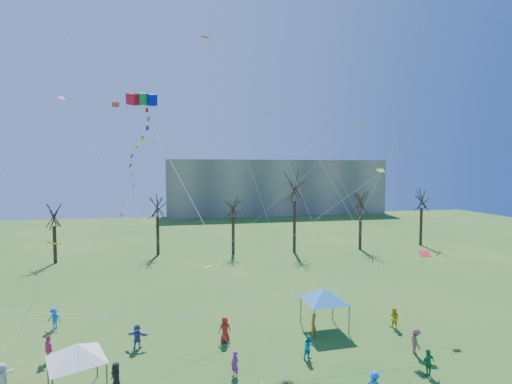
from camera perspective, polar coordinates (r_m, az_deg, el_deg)
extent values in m
cube|color=gray|center=(101.40, 3.20, 0.83)|extent=(60.00, 14.00, 15.00)
cylinder|color=black|center=(54.47, -29.50, -7.35)|extent=(0.44, 0.44, 4.93)
cylinder|color=black|center=(53.97, -15.44, -6.73)|extent=(0.44, 0.44, 5.63)
cylinder|color=black|center=(52.65, -3.67, -6.92)|extent=(0.44, 0.44, 5.53)
cylinder|color=black|center=(53.56, 6.17, -5.53)|extent=(0.44, 0.44, 7.79)
cylinder|color=black|center=(57.78, 16.34, -5.88)|extent=(0.44, 0.44, 6.01)
cylinder|color=black|center=(64.36, 24.89, -5.04)|extent=(0.44, 0.44, 6.16)
cube|color=red|center=(25.17, -19.05, 13.85)|extent=(0.97, 1.12, 0.94)
cube|color=green|center=(25.11, -17.84, 13.91)|extent=(0.97, 1.12, 0.94)
cube|color=#1011CE|center=(25.06, -16.62, 13.95)|extent=(0.97, 1.12, 0.94)
cylinder|color=white|center=(18.19, -7.84, -6.00)|extent=(0.02, 0.02, 20.40)
cylinder|color=#3F3F44|center=(23.07, -22.74, -26.12)|extent=(0.09, 0.09, 2.05)
cylinder|color=#3F3F44|center=(24.98, -30.33, -23.89)|extent=(0.09, 0.09, 2.05)
cylinder|color=#3F3F44|center=(25.26, -24.08, -23.38)|extent=(0.09, 0.09, 2.05)
pyramid|color=white|center=(23.32, -26.83, -21.84)|extent=(3.56, 3.56, 0.88)
cylinder|color=#3F3F44|center=(27.95, 9.29, -20.15)|extent=(0.08, 0.08, 2.25)
cylinder|color=#3F3F44|center=(29.05, 14.67, -19.28)|extent=(0.08, 0.08, 2.25)
cylinder|color=#3F3F44|center=(30.34, 7.19, -18.17)|extent=(0.08, 0.08, 2.25)
cylinder|color=#3F3F44|center=(31.35, 12.19, -17.49)|extent=(0.08, 0.08, 2.25)
pyramid|color=#267BC2|center=(29.07, 10.88, -15.82)|extent=(4.28, 4.28, 0.96)
imported|color=#1C8142|center=(25.77, 25.84, -23.35)|extent=(1.04, 0.64, 1.65)
imported|color=white|center=(26.44, -35.51, -23.00)|extent=(1.27, 1.47, 1.60)
imported|color=black|center=(23.82, -21.49, -25.72)|extent=(0.85, 0.91, 1.57)
imported|color=#8F2490|center=(23.55, -3.39, -25.81)|extent=(0.64, 0.69, 1.59)
imported|color=#0C89B2|center=(25.52, 8.47, -23.38)|extent=(0.93, 0.82, 1.59)
imported|color=brown|center=(28.01, 24.17, -20.94)|extent=(0.85, 1.22, 1.73)
imported|color=#E54C94|center=(28.32, -30.25, -20.86)|extent=(0.97, 1.04, 1.72)
imported|color=#494F9F|center=(27.83, -18.46, -21.04)|extent=(1.63, 0.96, 1.68)
imported|color=red|center=(27.47, -5.00, -21.04)|extent=(0.97, 0.70, 1.82)
imported|color=orange|center=(28.51, 9.14, -20.27)|extent=(0.69, 0.73, 1.68)
imported|color=gold|center=(31.21, 21.26, -18.36)|extent=(0.86, 0.96, 1.63)
imported|color=blue|center=(33.15, -29.58, -17.20)|extent=(1.22, 0.92, 1.69)
cube|color=orange|center=(24.98, -29.67, -7.14)|extent=(0.70, 0.78, 0.29)
cylinder|color=white|center=(23.59, -32.77, -16.17)|extent=(0.01, 0.01, 8.22)
cube|color=#CF2254|center=(30.84, -21.54, 12.86)|extent=(0.67, 0.78, 0.28)
cylinder|color=white|center=(24.12, -21.10, -3.74)|extent=(0.01, 0.01, 20.40)
cube|color=#B5D716|center=(20.26, -7.56, -11.79)|extent=(0.81, 0.73, 0.23)
cylinder|color=white|center=(20.11, -3.52, -20.52)|extent=(0.01, 0.01, 6.39)
cube|color=#18B9A2|center=(26.33, 2.09, 12.57)|extent=(0.64, 0.53, 0.32)
cylinder|color=white|center=(22.72, 9.23, -5.24)|extent=(0.01, 0.01, 17.48)
cube|color=#2434CE|center=(38.22, 2.04, 18.97)|extent=(0.86, 0.82, 0.29)
cylinder|color=white|center=(29.30, 11.43, 2.62)|extent=(0.01, 0.01, 27.87)
cube|color=red|center=(24.87, 25.38, -8.90)|extent=(0.79, 0.90, 0.24)
cylinder|color=white|center=(22.15, -4.91, -17.99)|extent=(0.01, 0.01, 25.41)
cube|color=#75D933|center=(32.68, 19.32, 3.26)|extent=(0.74, 0.85, 0.31)
cylinder|color=white|center=(25.71, 3.31, -8.91)|extent=(0.01, 0.01, 24.36)
cube|color=purple|center=(35.41, -28.69, 13.06)|extent=(0.72, 0.75, 0.39)
cylinder|color=white|center=(27.21, -19.12, -1.84)|extent=(0.01, 0.01, 24.88)
cube|color=orange|center=(37.98, -8.19, 23.34)|extent=(0.81, 0.70, 0.15)
cylinder|color=white|center=(28.96, -1.51, 5.37)|extent=(0.01, 0.01, 28.10)
cube|color=#D92470|center=(26.58, 12.74, 3.67)|extent=(0.72, 0.57, 0.18)
cylinder|color=white|center=(26.49, 18.42, -8.55)|extent=(0.01, 0.01, 12.09)
cube|color=yellow|center=(26.05, -17.66, 7.76)|extent=(0.77, 0.68, 0.22)
cylinder|color=white|center=(26.15, -24.04, -6.73)|extent=(0.01, 0.01, 14.01)
cube|color=#1BCCB7|center=(34.84, 16.29, 10.38)|extent=(0.63, 0.79, 0.18)
cylinder|color=white|center=(28.81, 1.38, -3.24)|extent=(0.01, 0.01, 25.00)
cylinder|color=white|center=(23.66, -24.26, -17.56)|extent=(0.01, 0.01, 17.71)
cube|color=#74C62E|center=(37.32, 21.20, 7.12)|extent=(0.70, 0.63, 0.24)
cylinder|color=white|center=(31.79, 16.15, -4.33)|extent=(0.01, 0.01, 18.35)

